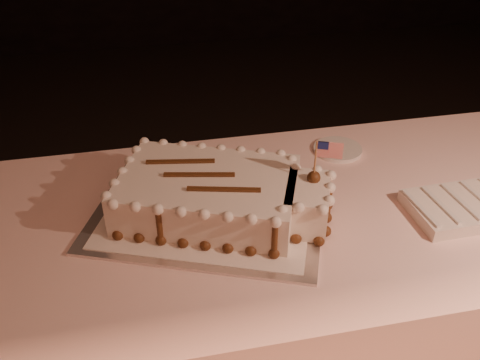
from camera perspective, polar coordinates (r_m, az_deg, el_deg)
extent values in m
cube|color=#FFD0C5|center=(1.63, 6.63, -13.50)|extent=(2.40, 0.80, 0.75)
cube|color=silver|center=(1.35, -3.34, -3.45)|extent=(0.68, 0.60, 0.01)
cube|color=white|center=(1.34, -3.35, -3.28)|extent=(0.61, 0.54, 0.00)
cube|color=white|center=(1.31, -3.42, -1.49)|extent=(0.50, 0.42, 0.10)
cube|color=white|center=(1.29, 7.15, -2.56)|extent=(0.15, 0.19, 0.10)
sphere|color=#593016|center=(1.28, -12.91, -5.76)|extent=(0.03, 0.03, 0.03)
sphere|color=#593016|center=(1.27, -10.70, -6.07)|extent=(0.03, 0.03, 0.03)
sphere|color=#593016|center=(1.25, -8.43, -6.37)|extent=(0.03, 0.03, 0.03)
sphere|color=#593016|center=(1.24, -6.10, -6.68)|extent=(0.03, 0.03, 0.03)
sphere|color=#593016|center=(1.23, -3.72, -6.98)|extent=(0.03, 0.03, 0.03)
sphere|color=#593016|center=(1.22, -1.30, -7.27)|extent=(0.03, 0.03, 0.03)
sphere|color=#593016|center=(1.21, 1.16, -7.56)|extent=(0.03, 0.03, 0.03)
sphere|color=#593016|center=(1.21, 3.64, -7.83)|extent=(0.03, 0.03, 0.03)
sphere|color=#593016|center=(1.24, 4.35, -6.59)|extent=(0.03, 0.03, 0.03)
sphere|color=#593016|center=(1.25, 6.01, -6.22)|extent=(0.03, 0.03, 0.03)
sphere|color=#593016|center=(1.25, 8.42, -6.46)|extent=(0.03, 0.03, 0.03)
sphere|color=#593016|center=(1.28, 9.14, -5.42)|extent=(0.03, 0.03, 0.03)
sphere|color=#593016|center=(1.32, 9.24, -4.00)|extent=(0.03, 0.03, 0.03)
sphere|color=#593016|center=(1.36, 9.32, -2.67)|extent=(0.03, 0.03, 0.03)
sphere|color=#593016|center=(1.38, 7.93, -2.09)|extent=(0.03, 0.03, 0.03)
sphere|color=#593016|center=(1.38, 5.76, -1.88)|extent=(0.03, 0.03, 0.03)
sphere|color=#593016|center=(1.41, 5.33, -0.93)|extent=(0.03, 0.03, 0.03)
sphere|color=#593016|center=(1.43, 4.21, -0.31)|extent=(0.03, 0.03, 0.03)
sphere|color=#593016|center=(1.44, 2.14, -0.11)|extent=(0.03, 0.03, 0.03)
sphere|color=#593016|center=(1.44, 0.07, 0.09)|extent=(0.03, 0.03, 0.03)
sphere|color=#593016|center=(1.45, -1.97, 0.29)|extent=(0.03, 0.03, 0.03)
sphere|color=#593016|center=(1.46, -3.98, 0.49)|extent=(0.03, 0.03, 0.03)
sphere|color=#593016|center=(1.47, -5.97, 0.68)|extent=(0.03, 0.03, 0.03)
sphere|color=#593016|center=(1.49, -7.92, 0.87)|extent=(0.03, 0.03, 0.03)
sphere|color=#593016|center=(1.50, -9.83, 1.06)|extent=(0.03, 0.03, 0.03)
sphere|color=#593016|center=(1.47, -10.61, 0.11)|extent=(0.03, 0.03, 0.03)
sphere|color=#593016|center=(1.43, -11.29, -1.04)|extent=(0.03, 0.03, 0.03)
sphere|color=#593016|center=(1.39, -12.01, -2.25)|extent=(0.03, 0.03, 0.03)
sphere|color=#593016|center=(1.35, -12.77, -3.54)|extent=(0.03, 0.03, 0.03)
sphere|color=#593016|center=(1.31, -13.57, -4.89)|extent=(0.03, 0.03, 0.03)
sphere|color=white|center=(1.23, -13.43, -2.55)|extent=(0.03, 0.03, 0.03)
sphere|color=white|center=(1.21, -11.13, -2.83)|extent=(0.03, 0.03, 0.03)
sphere|color=white|center=(1.20, -8.77, -3.11)|extent=(0.03, 0.03, 0.03)
sphere|color=white|center=(1.18, -6.35, -3.39)|extent=(0.03, 0.03, 0.03)
sphere|color=white|center=(1.17, -3.88, -3.68)|extent=(0.03, 0.03, 0.03)
sphere|color=white|center=(1.16, -1.35, -3.96)|extent=(0.03, 0.03, 0.03)
sphere|color=white|center=(1.15, 1.21, -4.24)|extent=(0.03, 0.03, 0.03)
sphere|color=white|center=(1.15, 3.80, -4.51)|extent=(0.03, 0.03, 0.03)
sphere|color=white|center=(1.18, 4.53, -3.30)|extent=(0.03, 0.03, 0.03)
sphere|color=white|center=(1.19, 6.26, -2.95)|extent=(0.03, 0.03, 0.03)
sphere|color=white|center=(1.19, 8.77, -3.19)|extent=(0.03, 0.03, 0.03)
sphere|color=white|center=(1.23, 9.51, -2.19)|extent=(0.03, 0.03, 0.03)
sphere|color=white|center=(1.27, 9.59, -0.82)|extent=(0.03, 0.03, 0.03)
sphere|color=white|center=(1.31, 9.67, 0.46)|extent=(0.03, 0.03, 0.03)
sphere|color=white|center=(1.33, 8.23, 1.03)|extent=(0.03, 0.03, 0.03)
sphere|color=white|center=(1.33, 5.98, 1.24)|extent=(0.03, 0.03, 0.03)
sphere|color=white|center=(1.36, 5.53, 2.15)|extent=(0.03, 0.03, 0.03)
sphere|color=white|center=(1.38, 4.37, 2.75)|extent=(0.03, 0.03, 0.03)
sphere|color=white|center=(1.39, 2.21, 2.95)|extent=(0.03, 0.03, 0.03)
sphere|color=white|center=(1.39, 0.08, 3.14)|extent=(0.03, 0.03, 0.03)
sphere|color=white|center=(1.40, -2.04, 3.33)|extent=(0.03, 0.03, 0.03)
sphere|color=white|center=(1.41, -4.12, 3.51)|extent=(0.03, 0.03, 0.03)
sphere|color=white|center=(1.43, -6.17, 3.68)|extent=(0.03, 0.03, 0.03)
sphere|color=white|center=(1.44, -8.19, 3.85)|extent=(0.03, 0.03, 0.03)
sphere|color=white|center=(1.46, -10.16, 4.00)|extent=(0.03, 0.03, 0.03)
sphere|color=white|center=(1.42, -10.98, 3.10)|extent=(0.03, 0.03, 0.03)
sphere|color=white|center=(1.38, -11.69, 2.00)|extent=(0.03, 0.03, 0.03)
sphere|color=white|center=(1.34, -12.45, 0.83)|extent=(0.03, 0.03, 0.03)
sphere|color=white|center=(1.30, -13.25, -0.41)|extent=(0.03, 0.03, 0.03)
sphere|color=white|center=(1.26, -14.10, -1.73)|extent=(0.03, 0.03, 0.03)
cylinder|color=#593016|center=(1.22, -8.59, -4.85)|extent=(0.01, 0.01, 0.09)
sphere|color=#593016|center=(1.25, -8.43, -6.30)|extent=(0.02, 0.02, 0.02)
cylinder|color=#593016|center=(1.18, 3.72, -6.28)|extent=(0.01, 0.01, 0.09)
sphere|color=#593016|center=(1.20, 3.65, -7.75)|extent=(0.02, 0.02, 0.02)
cylinder|color=#593016|center=(1.30, 9.40, -2.51)|extent=(0.01, 0.01, 0.09)
sphere|color=#593016|center=(1.32, 9.24, -3.93)|extent=(0.02, 0.02, 0.02)
cylinder|color=#593016|center=(1.41, 4.29, 1.12)|extent=(0.01, 0.01, 0.09)
sphere|color=#593016|center=(1.43, 4.22, -0.24)|extent=(0.02, 0.02, 0.02)
cylinder|color=#593016|center=(1.45, -6.06, 2.09)|extent=(0.01, 0.01, 0.09)
sphere|color=#593016|center=(1.47, -5.97, 0.76)|extent=(0.02, 0.02, 0.02)
cylinder|color=#593016|center=(1.36, -12.21, -0.81)|extent=(0.01, 0.01, 0.09)
sphere|color=#593016|center=(1.39, -12.02, -2.18)|extent=(0.02, 0.02, 0.02)
cube|color=#593016|center=(1.34, -6.37, 1.99)|extent=(0.17, 0.04, 0.01)
cube|color=#593016|center=(1.29, -4.37, 0.58)|extent=(0.17, 0.05, 0.01)
cube|color=#593016|center=(1.23, -1.74, -0.99)|extent=(0.17, 0.05, 0.01)
sphere|color=#593016|center=(1.28, 7.87, 0.26)|extent=(0.03, 0.03, 0.03)
cylinder|color=tan|center=(1.26, 8.01, 1.72)|extent=(0.00, 0.00, 0.12)
cube|color=red|center=(1.24, 9.59, 3.16)|extent=(0.06, 0.02, 0.04)
cube|color=navy|center=(1.23, 8.88, 3.67)|extent=(0.02, 0.01, 0.02)
cube|color=white|center=(1.45, 22.34, -2.78)|extent=(0.25, 0.18, 0.03)
cube|color=silver|center=(1.38, 18.70, -2.83)|extent=(0.02, 0.16, 0.01)
cube|color=silver|center=(1.41, 20.64, -2.48)|extent=(0.02, 0.16, 0.01)
cube|color=silver|center=(1.43, 22.51, -2.14)|extent=(0.02, 0.16, 0.01)
cylinder|color=silver|center=(1.63, 10.38, 3.23)|extent=(0.14, 0.14, 0.01)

